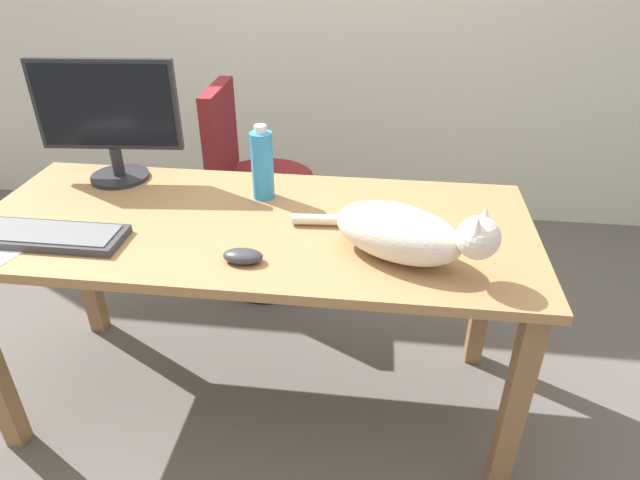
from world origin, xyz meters
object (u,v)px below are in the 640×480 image
Objects in this scene: keyboard at (48,236)px; water_bottle at (261,164)px; computer_mouse at (243,256)px; office_chair at (255,202)px; monitor at (108,116)px; cat at (406,233)px.

water_bottle is at bearing 32.39° from keyboard.
keyboard is at bearing 175.55° from computer_mouse.
monitor is at bearing -122.74° from office_chair.
computer_mouse is at bearing -85.44° from water_bottle.
keyboard is (-0.02, -0.43, -0.21)m from monitor.
office_chair is at bearing 57.26° from monitor.
keyboard is (-0.37, -0.97, 0.35)m from office_chair.
keyboard is at bearing -92.94° from monitor.
cat is 0.57m from water_bottle.
keyboard is 4.00× the size of computer_mouse.
water_bottle is at bearing 144.56° from cat.
water_bottle is at bearing -8.43° from monitor.
office_chair is 1.09m from computer_mouse.
monitor is at bearing 157.71° from cat.
monitor is (-0.34, -0.54, 0.57)m from office_chair.
water_bottle is (0.55, 0.35, 0.10)m from keyboard.
water_bottle is (0.19, -0.61, 0.45)m from office_chair.
office_chair reaches higher than computer_mouse.
cat is at bearing -55.58° from office_chair.
computer_mouse is at bearing -40.17° from monitor.
office_chair is 0.85m from monitor.
computer_mouse is (-0.43, -0.07, -0.06)m from cat.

